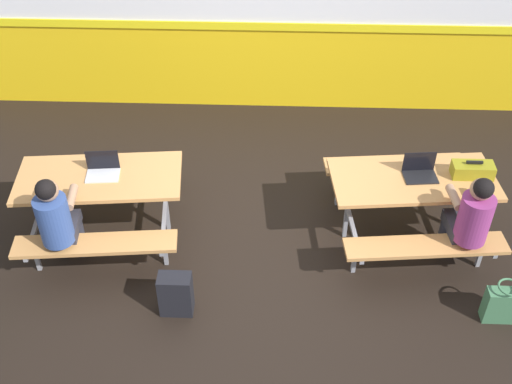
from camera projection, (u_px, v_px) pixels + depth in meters
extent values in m
cube|color=black|center=(256.00, 240.00, 6.63)|extent=(10.00, 10.00, 0.02)
cube|color=yellow|center=(263.00, 67.00, 8.33)|extent=(8.00, 0.12, 1.10)
cube|color=yellow|center=(264.00, 26.00, 7.89)|extent=(8.00, 0.03, 0.10)
cube|color=tan|center=(99.00, 178.00, 6.25)|extent=(1.67, 0.90, 0.04)
cube|color=tan|center=(95.00, 244.00, 5.95)|extent=(1.54, 0.43, 0.04)
cube|color=tan|center=(111.00, 163.00, 6.92)|extent=(1.54, 0.43, 0.04)
cube|color=gray|center=(43.00, 209.00, 6.46)|extent=(0.04, 0.04, 0.70)
cube|color=gray|center=(42.00, 206.00, 6.43)|extent=(0.19, 1.55, 0.04)
cube|color=gray|center=(36.00, 254.00, 6.16)|extent=(0.04, 0.04, 0.41)
cube|color=gray|center=(55.00, 188.00, 6.94)|extent=(0.04, 0.04, 0.41)
cube|color=gray|center=(166.00, 204.00, 6.52)|extent=(0.04, 0.04, 0.70)
cube|color=gray|center=(166.00, 201.00, 6.49)|extent=(0.19, 1.55, 0.04)
cube|color=gray|center=(165.00, 249.00, 6.22)|extent=(0.04, 0.04, 0.41)
cube|color=gray|center=(169.00, 184.00, 7.00)|extent=(0.04, 0.04, 0.41)
cube|color=tan|center=(414.00, 179.00, 6.23)|extent=(1.67, 0.90, 0.04)
cube|color=tan|center=(426.00, 246.00, 5.93)|extent=(1.54, 0.43, 0.04)
cube|color=tan|center=(395.00, 164.00, 6.90)|extent=(1.54, 0.43, 0.04)
cube|color=gray|center=(347.00, 210.00, 6.44)|extent=(0.04, 0.04, 0.70)
cube|color=gray|center=(347.00, 207.00, 6.41)|extent=(0.19, 1.55, 0.04)
cube|color=gray|center=(355.00, 256.00, 6.14)|extent=(0.04, 0.04, 0.41)
cube|color=gray|center=(338.00, 190.00, 6.92)|extent=(0.04, 0.04, 0.41)
cube|color=gray|center=(468.00, 206.00, 6.50)|extent=(0.04, 0.04, 0.70)
cube|color=gray|center=(469.00, 203.00, 6.47)|extent=(0.19, 1.55, 0.04)
cube|color=gray|center=(481.00, 251.00, 6.20)|extent=(0.04, 0.04, 0.41)
cube|color=gray|center=(450.00, 185.00, 6.98)|extent=(0.04, 0.04, 0.41)
cylinder|color=#2D2D38|center=(62.00, 238.00, 6.31)|extent=(0.11, 0.11, 0.45)
cylinder|color=#2D2D38|center=(80.00, 237.00, 6.32)|extent=(0.11, 0.11, 0.45)
cube|color=#2D2D38|center=(63.00, 227.00, 6.01)|extent=(0.34, 0.41, 0.12)
cylinder|color=#334C8C|center=(54.00, 220.00, 5.73)|extent=(0.30, 0.30, 0.48)
cylinder|color=#A57A5B|center=(41.00, 198.00, 5.82)|extent=(0.11, 0.31, 0.08)
cylinder|color=#A57A5B|center=(72.00, 197.00, 5.83)|extent=(0.11, 0.31, 0.08)
sphere|color=#A57A5B|center=(47.00, 190.00, 5.53)|extent=(0.20, 0.20, 0.20)
sphere|color=black|center=(45.00, 190.00, 5.49)|extent=(0.18, 0.18, 0.18)
cylinder|color=#2D2D38|center=(443.00, 237.00, 6.32)|extent=(0.11, 0.11, 0.45)
cylinder|color=#2D2D38|center=(461.00, 236.00, 6.33)|extent=(0.11, 0.11, 0.45)
cube|color=#2D2D38|center=(463.00, 226.00, 6.03)|extent=(0.34, 0.41, 0.12)
cylinder|color=#8C3372|center=(474.00, 219.00, 5.74)|extent=(0.30, 0.30, 0.48)
cylinder|color=#A57A5B|center=(454.00, 197.00, 5.83)|extent=(0.11, 0.31, 0.08)
cylinder|color=#A57A5B|center=(484.00, 196.00, 5.84)|extent=(0.11, 0.31, 0.08)
sphere|color=#A57A5B|center=(482.00, 189.00, 5.55)|extent=(0.20, 0.20, 0.20)
sphere|color=black|center=(484.00, 188.00, 5.50)|extent=(0.18, 0.18, 0.18)
cube|color=silver|center=(103.00, 175.00, 6.24)|extent=(0.34, 0.25, 0.01)
cube|color=black|center=(102.00, 160.00, 6.25)|extent=(0.32, 0.04, 0.21)
cube|color=black|center=(420.00, 177.00, 6.22)|extent=(0.34, 0.25, 0.01)
cube|color=black|center=(419.00, 161.00, 6.23)|extent=(0.32, 0.04, 0.21)
cube|color=olive|center=(473.00, 170.00, 6.20)|extent=(0.40, 0.18, 0.14)
cube|color=black|center=(475.00, 162.00, 6.14)|extent=(0.16, 0.02, 0.02)
cube|color=#3F724C|center=(503.00, 305.00, 5.70)|extent=(0.34, 0.14, 0.36)
torus|color=#3F724C|center=(510.00, 287.00, 5.55)|extent=(0.21, 0.21, 0.02)
cube|color=black|center=(176.00, 294.00, 5.75)|extent=(0.30, 0.18, 0.44)
cube|color=black|center=(178.00, 290.00, 5.88)|extent=(0.21, 0.04, 0.19)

